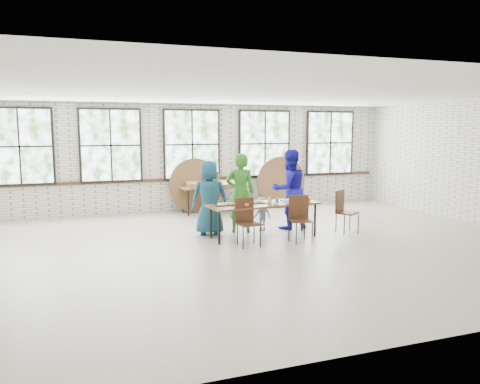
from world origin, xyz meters
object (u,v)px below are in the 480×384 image
(chair_near_right, at_px, (300,214))
(storage_table, at_px, (213,188))
(chair_near_left, at_px, (246,218))
(dining_table, at_px, (263,206))

(chair_near_right, relative_size, storage_table, 0.52)
(chair_near_left, bearing_deg, dining_table, 33.84)
(chair_near_left, relative_size, chair_near_right, 1.00)
(chair_near_right, bearing_deg, storage_table, 114.49)
(dining_table, relative_size, storage_table, 1.35)
(dining_table, xyz_separation_m, chair_near_right, (0.58, -0.55, -0.13))
(chair_near_left, bearing_deg, chair_near_right, -9.63)
(chair_near_right, bearing_deg, chair_near_left, -168.32)
(chair_near_left, height_order, chair_near_right, same)
(storage_table, bearing_deg, dining_table, -89.22)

